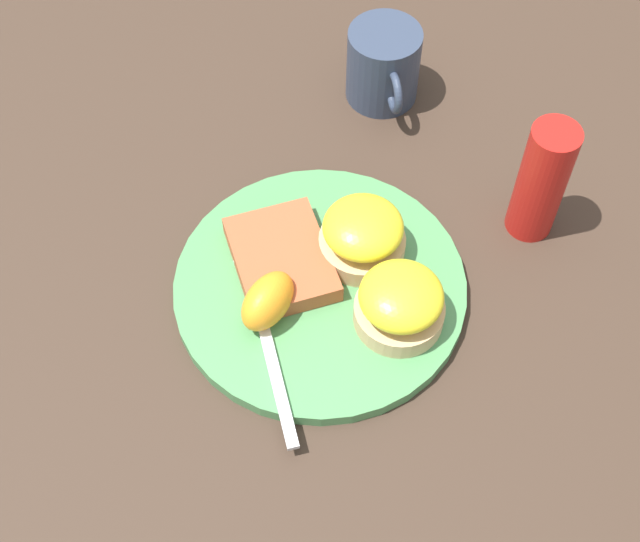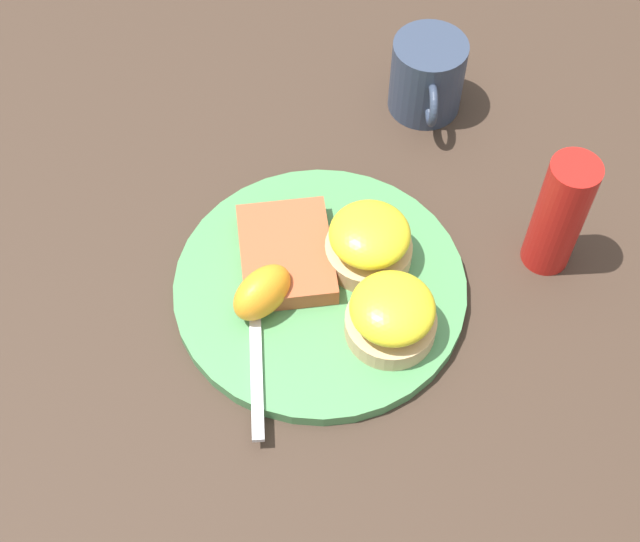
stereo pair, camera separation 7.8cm
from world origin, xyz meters
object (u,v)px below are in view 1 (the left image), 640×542
(sandwich_benedict_right, at_px, (363,235))
(orange_wedge, at_px, (268,301))
(sandwich_benedict_left, at_px, (400,303))
(fork, at_px, (259,309))
(cup, at_px, (383,66))
(condiment_bottle, at_px, (542,181))
(hashbrown_patty, at_px, (281,259))

(sandwich_benedict_right, relative_size, orange_wedge, 1.31)
(sandwich_benedict_left, distance_m, fork, 0.12)
(fork, relative_size, cup, 2.28)
(fork, bearing_deg, sandwich_benedict_left, 74.30)
(sandwich_benedict_right, bearing_deg, sandwich_benedict_left, 11.23)
(condiment_bottle, bearing_deg, sandwich_benedict_right, -87.10)
(orange_wedge, height_order, cup, cup)
(orange_wedge, xyz_separation_m, condiment_bottle, (-0.06, 0.26, 0.03))
(sandwich_benedict_left, xyz_separation_m, condiment_bottle, (-0.08, 0.15, 0.02))
(orange_wedge, bearing_deg, hashbrown_patty, 157.24)
(orange_wedge, xyz_separation_m, cup, (-0.25, 0.16, 0.01))
(sandwich_benedict_right, bearing_deg, cup, 161.13)
(hashbrown_patty, xyz_separation_m, condiment_bottle, (-0.01, 0.24, 0.04))
(sandwich_benedict_left, relative_size, hashbrown_patty, 0.74)
(orange_wedge, relative_size, fork, 0.26)
(fork, height_order, condiment_bottle, condiment_bottle)
(sandwich_benedict_left, distance_m, cup, 0.28)
(sandwich_benedict_left, relative_size, fork, 0.34)
(sandwich_benedict_right, bearing_deg, fork, -67.28)
(orange_wedge, relative_size, cup, 0.58)
(hashbrown_patty, bearing_deg, condiment_bottle, 92.01)
(sandwich_benedict_right, distance_m, fork, 0.11)
(sandwich_benedict_right, distance_m, hashbrown_patty, 0.08)
(hashbrown_patty, distance_m, cup, 0.25)
(sandwich_benedict_right, distance_m, cup, 0.21)
(orange_wedge, bearing_deg, fork, -125.07)
(fork, bearing_deg, condiment_bottle, 100.83)
(sandwich_benedict_left, bearing_deg, condiment_bottle, 119.23)
(condiment_bottle, bearing_deg, sandwich_benedict_left, -60.77)
(fork, distance_m, condiment_bottle, 0.28)
(sandwich_benedict_left, height_order, orange_wedge, sandwich_benedict_left)
(sandwich_benedict_left, distance_m, hashbrown_patty, 0.12)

